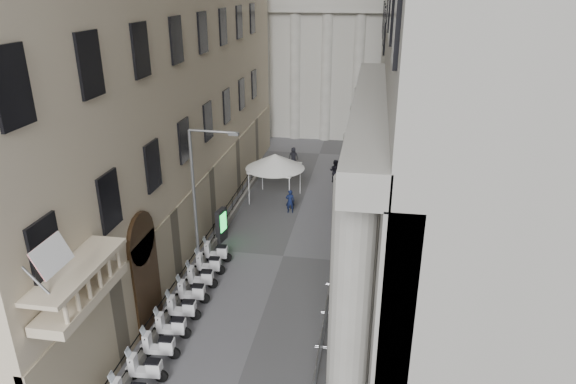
% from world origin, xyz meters
% --- Properties ---
extents(iron_fence, '(0.30, 28.00, 1.40)m').
position_xyz_m(iron_fence, '(-4.30, 18.00, 0.00)').
color(iron_fence, black).
rests_on(iron_fence, ground).
extents(blue_awning, '(1.60, 3.00, 3.00)m').
position_xyz_m(blue_awning, '(4.15, 26.00, 0.00)').
color(blue_awning, navy).
rests_on(blue_awning, ground).
extents(scooter_4, '(1.44, 0.66, 1.50)m').
position_xyz_m(scooter_4, '(-3.57, 8.53, 0.00)').
color(scooter_4, white).
rests_on(scooter_4, ground).
extents(scooter_5, '(1.44, 0.66, 1.50)m').
position_xyz_m(scooter_5, '(-3.57, 9.88, 0.00)').
color(scooter_5, white).
rests_on(scooter_5, ground).
extents(scooter_6, '(1.44, 0.66, 1.50)m').
position_xyz_m(scooter_6, '(-3.57, 11.23, 0.00)').
color(scooter_6, white).
rests_on(scooter_6, ground).
extents(scooter_7, '(1.44, 0.66, 1.50)m').
position_xyz_m(scooter_7, '(-3.57, 12.58, 0.00)').
color(scooter_7, white).
rests_on(scooter_7, ground).
extents(scooter_8, '(1.44, 0.66, 1.50)m').
position_xyz_m(scooter_8, '(-3.57, 13.93, 0.00)').
color(scooter_8, white).
rests_on(scooter_8, ground).
extents(scooter_9, '(1.44, 0.66, 1.50)m').
position_xyz_m(scooter_9, '(-3.57, 15.28, 0.00)').
color(scooter_9, white).
rests_on(scooter_9, ground).
extents(scooter_10, '(1.44, 0.66, 1.50)m').
position_xyz_m(scooter_10, '(-3.57, 16.63, 0.00)').
color(scooter_10, white).
rests_on(scooter_10, ground).
extents(scooter_11, '(1.44, 0.66, 1.50)m').
position_xyz_m(scooter_11, '(-3.57, 17.98, 0.00)').
color(scooter_11, white).
rests_on(scooter_11, ground).
extents(barrier_2, '(0.60, 2.40, 1.10)m').
position_xyz_m(barrier_2, '(3.03, 10.38, 0.00)').
color(barrier_2, '#97999E').
rests_on(barrier_2, ground).
extents(barrier_3, '(0.60, 2.40, 1.10)m').
position_xyz_m(barrier_3, '(3.03, 12.88, 0.00)').
color(barrier_3, '#97999E').
rests_on(barrier_3, ground).
extents(barrier_4, '(0.60, 2.40, 1.10)m').
position_xyz_m(barrier_4, '(3.03, 15.38, 0.00)').
color(barrier_4, '#97999E').
rests_on(barrier_4, ground).
extents(barrier_5, '(0.60, 2.40, 1.10)m').
position_xyz_m(barrier_5, '(3.03, 17.88, 0.00)').
color(barrier_5, '#97999E').
rests_on(barrier_5, ground).
extents(barrier_6, '(0.60, 2.40, 1.10)m').
position_xyz_m(barrier_6, '(3.03, 20.38, 0.00)').
color(barrier_6, '#97999E').
rests_on(barrier_6, ground).
extents(barrier_7, '(0.60, 2.40, 1.10)m').
position_xyz_m(barrier_7, '(3.03, 22.88, 0.00)').
color(barrier_7, '#97999E').
rests_on(barrier_7, ground).
extents(barrier_8, '(0.60, 2.40, 1.10)m').
position_xyz_m(barrier_8, '(3.03, 25.38, 0.00)').
color(barrier_8, '#97999E').
rests_on(barrier_8, ground).
extents(security_tent, '(4.20, 4.20, 3.41)m').
position_xyz_m(security_tent, '(-2.17, 27.56, 2.85)').
color(security_tent, white).
rests_on(security_tent, ground).
extents(street_lamp, '(2.60, 0.33, 7.97)m').
position_xyz_m(street_lamp, '(-3.90, 16.81, 4.74)').
color(street_lamp, gray).
rests_on(street_lamp, ground).
extents(info_kiosk, '(0.47, 1.01, 2.06)m').
position_xyz_m(info_kiosk, '(-4.00, 20.48, 1.04)').
color(info_kiosk, black).
rests_on(info_kiosk, ground).
extents(pedestrian_a, '(0.67, 0.50, 1.65)m').
position_xyz_m(pedestrian_a, '(-0.58, 25.21, 0.83)').
color(pedestrian_a, '#0D1535').
rests_on(pedestrian_a, ground).
extents(pedestrian_b, '(1.05, 0.93, 1.82)m').
position_xyz_m(pedestrian_b, '(1.95, 31.46, 0.91)').
color(pedestrian_b, black).
rests_on(pedestrian_b, ground).
extents(pedestrian_c, '(0.79, 0.51, 1.62)m').
position_xyz_m(pedestrian_c, '(-1.84, 34.75, 0.81)').
color(pedestrian_c, black).
rests_on(pedestrian_c, ground).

